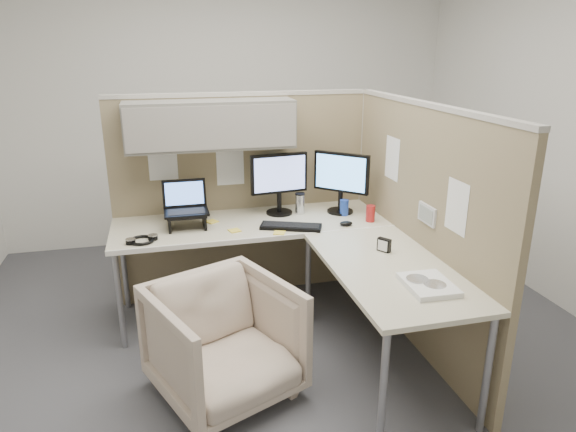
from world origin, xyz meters
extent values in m
plane|color=#434349|center=(0.00, 0.00, 0.00)|extent=(4.50, 4.50, 0.00)
cube|color=#8D7D5C|center=(-0.10, 0.90, 0.80)|extent=(2.00, 0.05, 1.60)
cube|color=#A8A399|center=(-0.10, 0.90, 1.61)|extent=(2.00, 0.06, 0.03)
cube|color=slate|center=(-0.35, 0.75, 1.42)|extent=(1.20, 0.34, 0.34)
cube|color=gray|center=(-0.35, 0.57, 1.42)|extent=(1.18, 0.01, 0.30)
plane|color=white|center=(-0.70, 0.87, 1.15)|extent=(0.26, 0.00, 0.26)
plane|color=white|center=(-0.20, 0.87, 1.08)|extent=(0.26, 0.00, 0.26)
cube|color=#8D7D5C|center=(0.90, -0.10, 0.80)|extent=(0.05, 2.00, 1.60)
cube|color=#A8A399|center=(0.90, -0.10, 1.61)|extent=(0.06, 2.00, 0.03)
cube|color=#A8A399|center=(0.90, 0.90, 0.80)|extent=(0.06, 0.06, 1.60)
cube|color=silver|center=(0.87, -0.25, 0.96)|extent=(0.02, 0.20, 0.12)
cube|color=gray|center=(0.86, -0.25, 0.96)|extent=(0.00, 0.16, 0.09)
plane|color=white|center=(0.87, 0.30, 1.20)|extent=(0.00, 0.26, 0.26)
plane|color=white|center=(0.87, -0.55, 1.10)|extent=(0.00, 0.26, 0.26)
cube|color=beige|center=(-0.10, 0.54, 0.71)|extent=(2.00, 0.68, 0.03)
cube|color=beige|center=(0.54, -0.45, 0.71)|extent=(0.68, 1.30, 0.03)
cube|color=white|center=(-0.10, 0.20, 0.71)|extent=(2.00, 0.02, 0.03)
cylinder|color=gray|center=(-1.05, 0.25, 0.35)|extent=(0.04, 0.04, 0.70)
cylinder|color=gray|center=(-1.05, 0.83, 0.35)|extent=(0.04, 0.04, 0.70)
cylinder|color=gray|center=(0.25, -1.05, 0.35)|extent=(0.04, 0.04, 0.70)
cylinder|color=gray|center=(0.83, -1.05, 0.35)|extent=(0.04, 0.04, 0.70)
cylinder|color=gray|center=(0.25, 0.25, 0.35)|extent=(0.04, 0.04, 0.70)
imported|color=#C5B09C|center=(-0.44, -0.40, 0.38)|extent=(0.94, 0.92, 0.75)
cylinder|color=black|center=(0.14, 0.68, 0.74)|extent=(0.20, 0.20, 0.02)
cylinder|color=black|center=(0.14, 0.68, 0.82)|extent=(0.04, 0.04, 0.15)
cube|color=black|center=(0.14, 0.68, 1.05)|extent=(0.44, 0.08, 0.30)
cube|color=#859AE7|center=(0.14, 0.66, 1.05)|extent=(0.40, 0.05, 0.26)
cylinder|color=black|center=(0.60, 0.59, 0.74)|extent=(0.20, 0.20, 0.02)
cylinder|color=black|center=(0.60, 0.59, 0.82)|extent=(0.04, 0.04, 0.15)
cube|color=black|center=(0.60, 0.59, 1.05)|extent=(0.34, 0.33, 0.30)
cube|color=#58A2EE|center=(0.59, 0.57, 1.05)|extent=(0.29, 0.28, 0.26)
cube|color=black|center=(-0.57, 0.52, 0.83)|extent=(0.27, 0.22, 0.01)
cube|color=black|center=(-0.69, 0.52, 0.78)|extent=(0.02, 0.20, 0.11)
cube|color=black|center=(-0.45, 0.52, 0.78)|extent=(0.02, 0.20, 0.11)
cube|color=black|center=(-0.57, 0.52, 0.85)|extent=(0.31, 0.22, 0.02)
cube|color=black|center=(-0.57, 0.65, 0.95)|extent=(0.31, 0.05, 0.20)
cube|color=#598CF2|center=(-0.57, 0.64, 0.95)|extent=(0.27, 0.04, 0.16)
cube|color=black|center=(0.14, 0.33, 0.74)|extent=(0.45, 0.29, 0.02)
ellipsoid|color=black|center=(0.54, 0.28, 0.75)|extent=(0.10, 0.07, 0.03)
cylinder|color=silver|center=(0.29, 0.64, 0.81)|extent=(0.07, 0.07, 0.15)
cylinder|color=black|center=(0.29, 0.64, 0.89)|extent=(0.08, 0.08, 0.01)
cylinder|color=#B21E1E|center=(0.74, 0.33, 0.79)|extent=(0.07, 0.07, 0.12)
cylinder|color=#1E3FA5|center=(0.61, 0.51, 0.79)|extent=(0.07, 0.07, 0.12)
cube|color=yellow|center=(-0.25, 0.37, 0.73)|extent=(0.09, 0.09, 0.01)
cube|color=yellow|center=(-0.39, 0.60, 0.73)|extent=(0.11, 0.11, 0.01)
cube|color=yellow|center=(0.04, 0.25, 0.73)|extent=(0.10, 0.10, 0.01)
torus|color=black|center=(-0.88, 0.31, 0.74)|extent=(0.21, 0.21, 0.02)
cylinder|color=black|center=(-0.95, 0.29, 0.75)|extent=(0.06, 0.06, 0.03)
cylinder|color=black|center=(-0.81, 0.34, 0.75)|extent=(0.06, 0.06, 0.03)
cube|color=white|center=(0.62, -0.75, 0.74)|extent=(0.25, 0.32, 0.03)
cylinder|color=silver|center=(0.64, -0.78, 0.76)|extent=(0.12, 0.12, 0.00)
cylinder|color=silver|center=(0.58, -0.70, 0.76)|extent=(0.12, 0.12, 0.00)
cube|color=black|center=(0.60, -0.23, 0.77)|extent=(0.08, 0.09, 0.09)
cube|color=white|center=(0.58, -0.24, 0.77)|extent=(0.04, 0.06, 0.07)
camera|label=1|loc=(-0.72, -2.97, 1.96)|focal=32.00mm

